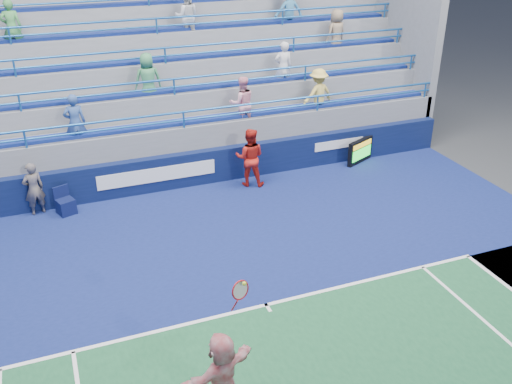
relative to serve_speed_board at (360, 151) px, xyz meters
name	(u,v)px	position (x,y,z in m)	size (l,w,h in m)	color
ground	(266,306)	(-5.91, -6.13, -0.42)	(120.00, 120.00, 0.00)	#333538
sponsor_wall	(188,169)	(-5.91, 0.37, 0.13)	(18.00, 0.32, 1.10)	#0A1438
bleacher_stand	(159,104)	(-5.91, 4.14, 1.12)	(18.00, 5.60, 6.13)	slate
serve_speed_board	(360,151)	(0.00, 0.00, 0.00)	(1.16, 0.63, 0.84)	black
judge_chair	(66,205)	(-9.66, -0.17, -0.16)	(0.58, 0.59, 0.81)	#0C133D
tennis_player	(222,375)	(-7.71, -8.56, 0.41)	(1.60, 1.02, 2.65)	white
line_judge	(34,189)	(-10.42, 0.12, 0.36)	(0.57, 0.38, 1.57)	#161B3C
ball_girl	(250,157)	(-4.10, -0.27, 0.51)	(0.90, 0.70, 1.86)	red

